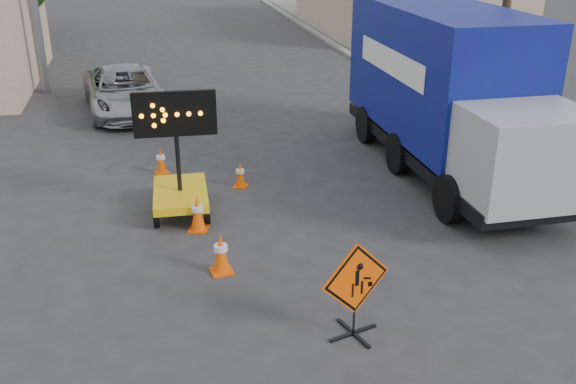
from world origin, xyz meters
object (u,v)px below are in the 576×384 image
object	(u,v)px
construction_sign	(355,287)
box_truck	(448,101)
arrow_board	(180,186)
pickup_truck	(125,90)

from	to	relation	value
construction_sign	box_truck	size ratio (longest dim) A/B	0.19
construction_sign	arrow_board	world-z (taller)	arrow_board
arrow_board	box_truck	world-z (taller)	box_truck
construction_sign	pickup_truck	bearing A→B (deg)	87.66
arrow_board	construction_sign	bearing A→B (deg)	-63.52
construction_sign	box_truck	xyz separation A→B (m)	(4.63, 6.58, 1.01)
pickup_truck	box_truck	world-z (taller)	box_truck
construction_sign	pickup_truck	size ratio (longest dim) A/B	0.31
arrow_board	box_truck	bearing A→B (deg)	12.23
arrow_board	pickup_truck	xyz separation A→B (m)	(-1.27, 8.77, 0.12)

